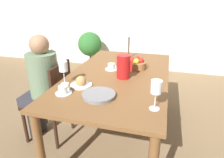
# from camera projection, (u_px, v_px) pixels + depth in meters

# --- Properties ---
(ground_plane) EXTENTS (20.00, 20.00, 0.00)m
(ground_plane) POSITION_uv_depth(u_px,v_px,m) (118.00, 135.00, 2.35)
(ground_plane) COLOR #7F6647
(wall_back) EXTENTS (10.00, 0.06, 2.60)m
(wall_back) POSITION_uv_depth(u_px,v_px,m) (148.00, 8.00, 4.03)
(wall_back) COLOR silver
(wall_back) RESTS_ON ground_plane
(dining_table) EXTENTS (0.99, 1.77, 0.77)m
(dining_table) POSITION_uv_depth(u_px,v_px,m) (119.00, 83.00, 2.09)
(dining_table) COLOR brown
(dining_table) RESTS_ON ground_plane
(chair_person_side) EXTENTS (0.42, 0.42, 0.89)m
(chair_person_side) POSITION_uv_depth(u_px,v_px,m) (53.00, 100.00, 2.15)
(chair_person_side) COLOR #331E14
(chair_person_side) RESTS_ON ground_plane
(person_seated) EXTENTS (0.39, 0.41, 1.17)m
(person_seated) POSITION_uv_depth(u_px,v_px,m) (42.00, 81.00, 2.07)
(person_seated) COLOR #33333D
(person_seated) RESTS_ON ground_plane
(red_pitcher) EXTENTS (0.16, 0.13, 0.23)m
(red_pitcher) POSITION_uv_depth(u_px,v_px,m) (123.00, 66.00, 1.92)
(red_pitcher) COLOR red
(red_pitcher) RESTS_ON dining_table
(wine_glass_water) EXTENTS (0.08, 0.08, 0.21)m
(wine_glass_water) POSITION_uv_depth(u_px,v_px,m) (63.00, 67.00, 1.76)
(wine_glass_water) COLOR white
(wine_glass_water) RESTS_ON dining_table
(wine_glass_juice) EXTENTS (0.08, 0.08, 0.22)m
(wine_glass_juice) POSITION_uv_depth(u_px,v_px,m) (156.00, 88.00, 1.35)
(wine_glass_juice) COLOR white
(wine_glass_juice) RESTS_ON dining_table
(teacup_near_person) EXTENTS (0.14, 0.14, 0.07)m
(teacup_near_person) POSITION_uv_depth(u_px,v_px,m) (64.00, 90.00, 1.63)
(teacup_near_person) COLOR silver
(teacup_near_person) RESTS_ON dining_table
(teacup_across) EXTENTS (0.14, 0.14, 0.07)m
(teacup_across) POSITION_uv_depth(u_px,v_px,m) (111.00, 67.00, 2.17)
(teacup_across) COLOR silver
(teacup_across) RESTS_ON dining_table
(serving_tray) EXTENTS (0.27, 0.27, 0.03)m
(serving_tray) POSITION_uv_depth(u_px,v_px,m) (99.00, 95.00, 1.58)
(serving_tray) COLOR gray
(serving_tray) RESTS_ON dining_table
(bread_plate) EXTENTS (0.19, 0.19, 0.10)m
(bread_plate) POSITION_uv_depth(u_px,v_px,m) (81.00, 83.00, 1.77)
(bread_plate) COLOR silver
(bread_plate) RESTS_ON dining_table
(fruit_bowl) EXTENTS (0.20, 0.20, 0.13)m
(fruit_bowl) POSITION_uv_depth(u_px,v_px,m) (137.00, 64.00, 2.19)
(fruit_bowl) COLOR #9E6B3D
(fruit_bowl) RESTS_ON dining_table
(candlestick_tall) EXTENTS (0.06, 0.06, 0.32)m
(candlestick_tall) POSITION_uv_depth(u_px,v_px,m) (129.00, 49.00, 2.54)
(candlestick_tall) COLOR #4C4238
(candlestick_tall) RESTS_ON dining_table
(potted_plant) EXTENTS (0.50, 0.50, 0.83)m
(potted_plant) POSITION_uv_depth(u_px,v_px,m) (90.00, 47.00, 4.24)
(potted_plant) COLOR #4C4742
(potted_plant) RESTS_ON ground_plane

